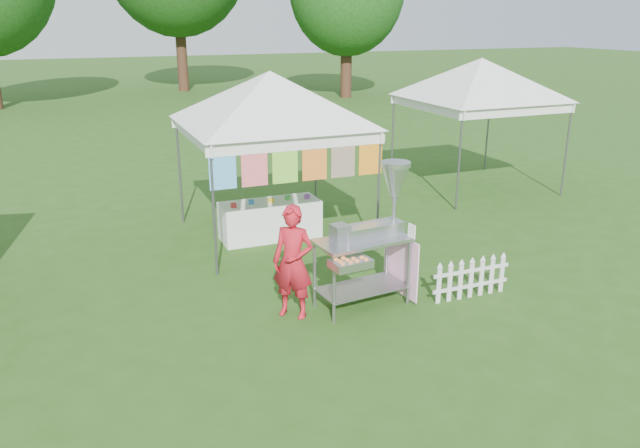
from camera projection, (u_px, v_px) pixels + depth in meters
name	position (u px, v px, depth m)	size (l,w,h in m)	color
ground	(355.00, 314.00, 8.58)	(120.00, 120.00, 0.00)	#284C15
canopy_main	(270.00, 72.00, 10.69)	(4.24, 4.24, 3.45)	#59595E
canopy_right	(482.00, 58.00, 14.00)	(4.24, 4.24, 3.45)	#59595E
donut_cart	(376.00, 224.00, 8.55)	(1.44, 1.11, 2.01)	gray
vendor	(293.00, 262.00, 8.29)	(0.57, 0.37, 1.56)	red
picket_fence	(471.00, 279.00, 8.99)	(1.26, 0.04, 0.56)	silver
display_table	(270.00, 220.00, 11.42)	(1.80, 0.70, 0.69)	white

